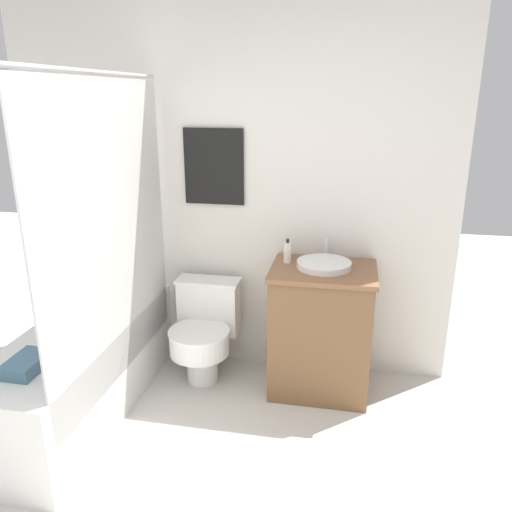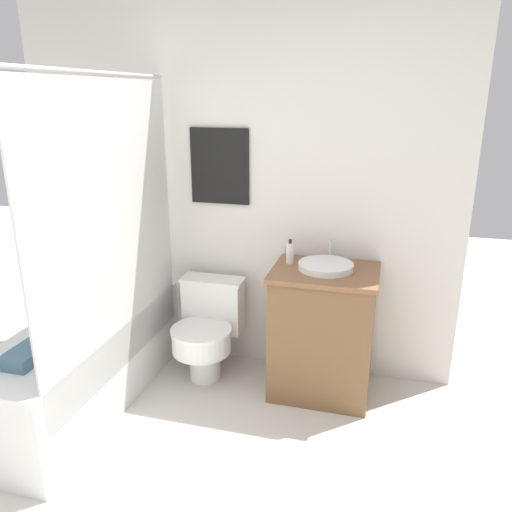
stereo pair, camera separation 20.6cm
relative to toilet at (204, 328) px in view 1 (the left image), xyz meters
name	(u,v)px [view 1 (the left image)]	position (x,y,z in m)	size (l,w,h in m)	color
wall_back	(228,190)	(0.11, 0.29, 0.90)	(3.01, 0.07, 2.50)	silver
shower_area	(84,362)	(-0.60, -0.53, -0.03)	(0.56, 1.58, 1.98)	white
toilet	(204,328)	(0.00, 0.00, 0.00)	(0.43, 0.54, 0.66)	white
vanity	(321,330)	(0.79, -0.01, 0.07)	(0.65, 0.52, 0.84)	brown
sink	(324,264)	(0.79, 0.02, 0.51)	(0.34, 0.37, 0.13)	white
soap_bottle	(287,252)	(0.55, 0.07, 0.56)	(0.05, 0.05, 0.16)	silver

